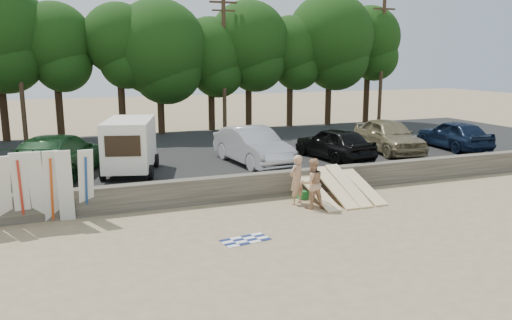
# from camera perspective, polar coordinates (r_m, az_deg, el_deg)

# --- Properties ---
(ground) EXTENTS (120.00, 120.00, 0.00)m
(ground) POSITION_cam_1_polar(r_m,az_deg,el_deg) (17.98, 5.76, -6.48)
(ground) COLOR tan
(ground) RESTS_ON ground
(seawall) EXTENTS (44.00, 0.50, 1.00)m
(seawall) POSITION_cam_1_polar(r_m,az_deg,el_deg) (20.46, 2.02, -2.74)
(seawall) COLOR #6B6356
(seawall) RESTS_ON ground
(parking_lot) EXTENTS (44.00, 14.50, 0.70)m
(parking_lot) POSITION_cam_1_polar(r_m,az_deg,el_deg) (27.39, -4.10, 0.58)
(parking_lot) COLOR #282828
(parking_lot) RESTS_ON ground
(treeline) EXTENTS (33.54, 6.67, 9.49)m
(treeline) POSITION_cam_1_polar(r_m,az_deg,el_deg) (33.39, -9.88, 13.20)
(treeline) COLOR #382616
(treeline) RESTS_ON parking_lot
(utility_poles) EXTENTS (25.80, 0.26, 9.00)m
(utility_poles) POSITION_cam_1_polar(r_m,az_deg,el_deg) (32.73, -3.67, 11.32)
(utility_poles) COLOR #473321
(utility_poles) RESTS_ON parking_lot
(box_trailer) EXTENTS (2.81, 4.00, 2.33)m
(box_trailer) POSITION_cam_1_polar(r_m,az_deg,el_deg) (21.83, -14.21, 1.85)
(box_trailer) COLOR white
(box_trailer) RESTS_ON parking_lot
(car_1) EXTENTS (4.60, 6.71, 1.80)m
(car_1) POSITION_cam_1_polar(r_m,az_deg,el_deg) (22.16, -21.65, 0.47)
(car_1) COLOR #143719
(car_1) RESTS_ON parking_lot
(car_2) EXTENTS (2.43, 5.37, 1.71)m
(car_2) POSITION_cam_1_polar(r_m,az_deg,el_deg) (23.19, -0.40, 1.63)
(car_2) COLOR #AFAEB3
(car_2) RESTS_ON parking_lot
(car_3) EXTENTS (2.53, 4.88, 1.59)m
(car_3) POSITION_cam_1_polar(r_m,az_deg,el_deg) (24.61, 8.91, 1.93)
(car_3) COLOR black
(car_3) RESTS_ON parking_lot
(car_4) EXTENTS (2.67, 5.32, 1.74)m
(car_4) POSITION_cam_1_polar(r_m,az_deg,el_deg) (27.06, 14.91, 2.71)
(car_4) COLOR #7B6E4E
(car_4) RESTS_ON parking_lot
(car_5) EXTENTS (2.12, 4.73, 1.58)m
(car_5) POSITION_cam_1_polar(r_m,az_deg,el_deg) (29.15, 21.69, 2.73)
(car_5) COLOR black
(car_5) RESTS_ON parking_lot
(surfboard_upright_1) EXTENTS (0.64, 0.91, 2.50)m
(surfboard_upright_1) POSITION_cam_1_polar(r_m,az_deg,el_deg) (18.41, -26.95, -3.24)
(surfboard_upright_1) COLOR silver
(surfboard_upright_1) RESTS_ON ground
(surfboard_upright_2) EXTENTS (0.51, 0.61, 2.55)m
(surfboard_upright_2) POSITION_cam_1_polar(r_m,az_deg,el_deg) (18.43, -25.30, -2.99)
(surfboard_upright_2) COLOR silver
(surfboard_upright_2) RESTS_ON ground
(surfboard_upright_3) EXTENTS (0.59, 0.67, 2.56)m
(surfboard_upright_3) POSITION_cam_1_polar(r_m,az_deg,el_deg) (18.37, -23.74, -2.90)
(surfboard_upright_3) COLOR silver
(surfboard_upright_3) RESTS_ON ground
(surfboard_upright_4) EXTENTS (0.59, 0.67, 2.56)m
(surfboard_upright_4) POSITION_cam_1_polar(r_m,az_deg,el_deg) (18.32, -22.35, -2.81)
(surfboard_upright_4) COLOR silver
(surfboard_upright_4) RESTS_ON ground
(surfboard_upright_5) EXTENTS (0.52, 0.59, 2.56)m
(surfboard_upright_5) POSITION_cam_1_polar(r_m,az_deg,el_deg) (18.20, -20.98, -2.80)
(surfboard_upright_5) COLOR silver
(surfboard_upright_5) RESTS_ON ground
(surfboard_upright_6) EXTENTS (0.57, 0.80, 2.52)m
(surfboard_upright_6) POSITION_cam_1_polar(r_m,az_deg,el_deg) (18.37, -18.85, -2.58)
(surfboard_upright_6) COLOR silver
(surfboard_upright_6) RESTS_ON ground
(surfboard_low_0) EXTENTS (0.56, 2.91, 0.87)m
(surfboard_low_0) POSITION_cam_1_polar(r_m,az_deg,el_deg) (19.73, 7.00, -3.55)
(surfboard_low_0) COLOR #FFDCA0
(surfboard_low_0) RESTS_ON ground
(surfboard_low_1) EXTENTS (0.56, 2.85, 1.07)m
(surfboard_low_1) POSITION_cam_1_polar(r_m,az_deg,el_deg) (20.06, 8.97, -3.07)
(surfboard_low_1) COLOR #FFDCA0
(surfboard_low_1) RESTS_ON ground
(surfboard_low_2) EXTENTS (0.56, 2.83, 1.14)m
(surfboard_low_2) POSITION_cam_1_polar(r_m,az_deg,el_deg) (20.32, 10.47, -2.84)
(surfboard_low_2) COLOR #FFDCA0
(surfboard_low_2) RESTS_ON ground
(surfboard_low_3) EXTENTS (0.56, 2.87, 1.00)m
(surfboard_low_3) POSITION_cam_1_polar(r_m,az_deg,el_deg) (20.73, 12.01, -2.81)
(surfboard_low_3) COLOR #FFDCA0
(surfboard_low_3) RESTS_ON ground
(beachgoer_a) EXTENTS (0.83, 0.71, 1.93)m
(beachgoer_a) POSITION_cam_1_polar(r_m,az_deg,el_deg) (19.26, 4.65, -2.26)
(beachgoer_a) COLOR tan
(beachgoer_a) RESTS_ON ground
(beachgoer_b) EXTENTS (0.95, 0.75, 1.92)m
(beachgoer_b) POSITION_cam_1_polar(r_m,az_deg,el_deg) (18.78, 6.42, -2.67)
(beachgoer_b) COLOR tan
(beachgoer_b) RESTS_ON ground
(cooler) EXTENTS (0.38, 0.30, 0.32)m
(cooler) POSITION_cam_1_polar(r_m,az_deg,el_deg) (20.17, 5.39, -3.99)
(cooler) COLOR green
(cooler) RESTS_ON ground
(gear_bag) EXTENTS (0.36, 0.33, 0.22)m
(gear_bag) POSITION_cam_1_polar(r_m,az_deg,el_deg) (20.61, 7.44, -3.85)
(gear_bag) COLOR #D35518
(gear_bag) RESTS_ON ground
(beach_towel) EXTENTS (1.71, 1.71, 0.00)m
(beach_towel) POSITION_cam_1_polar(r_m,az_deg,el_deg) (15.71, -1.22, -9.11)
(beach_towel) COLOR white
(beach_towel) RESTS_ON ground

